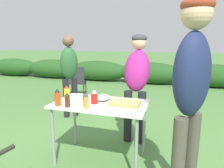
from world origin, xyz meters
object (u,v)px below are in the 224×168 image
paper_cup_stack (79,100)px  standing_person_in_gray_fleece (69,69)px  spice_jar (86,102)px  standing_person_in_dark_puffer (191,82)px  folding_table (100,109)px  hot_sauce_bottle (58,98)px  food_tray (125,104)px  bbq_sauce_bottle (67,100)px  mixing_bowl (102,97)px  plate_stack (79,99)px  mustard_bottle (67,92)px  standing_person_with_beanie (137,76)px  camp_chair_green_behind_table (76,80)px  ketchup_bottle (94,97)px

paper_cup_stack → standing_person_in_gray_fleece: 1.72m
spice_jar → standing_person_in_dark_puffer: size_ratio=0.09×
folding_table → hot_sauce_bottle: 0.51m
folding_table → food_tray: bearing=-3.1°
hot_sauce_bottle → bbq_sauce_bottle: hot_sauce_bottle is taller
hot_sauce_bottle → spice_jar: hot_sauce_bottle is taller
mixing_bowl → paper_cup_stack: bearing=-115.1°
spice_jar → bbq_sauce_bottle: 0.22m
spice_jar → standing_person_in_gray_fleece: 1.80m
folding_table → plate_stack: 0.30m
paper_cup_stack → bbq_sauce_bottle: bbq_sauce_bottle is taller
food_tray → mustard_bottle: 0.78m
folding_table → mustard_bottle: (-0.47, 0.05, 0.16)m
folding_table → paper_cup_stack: paper_cup_stack is taller
mixing_bowl → standing_person_in_dark_puffer: standing_person_in_dark_puffer is taller
bbq_sauce_bottle → standing_person_with_beanie: bearing=57.7°
mustard_bottle → standing_person_in_dark_puffer: bearing=-18.9°
mixing_bowl → bbq_sauce_bottle: size_ratio=1.30×
standing_person_with_beanie → camp_chair_green_behind_table: size_ratio=1.88×
ketchup_bottle → standing_person_in_dark_puffer: 1.12m
standing_person_in_dark_puffer → standing_person_in_gray_fleece: bearing=-93.5°
food_tray → folding_table: bearing=176.9°
mustard_bottle → standing_person_in_dark_puffer: (1.42, -0.48, 0.31)m
spice_jar → food_tray: bearing=30.8°
hot_sauce_bottle → camp_chair_green_behind_table: size_ratio=0.24×
mixing_bowl → standing_person_in_gray_fleece: 1.57m
spice_jar → mustard_bottle: size_ratio=0.94×
spice_jar → bbq_sauce_bottle: bbq_sauce_bottle is taller
ketchup_bottle → mixing_bowl: bearing=76.3°
spice_jar → bbq_sauce_bottle: bearing=-178.5°
standing_person_with_beanie → plate_stack: bearing=-130.5°
standing_person_with_beanie → mixing_bowl: bearing=-119.3°
hot_sauce_bottle → spice_jar: size_ratio=1.23×
mixing_bowl → standing_person_in_dark_puffer: 1.17m
plate_stack → paper_cup_stack: bearing=-62.0°
ketchup_bottle → mustard_bottle: (-0.41, 0.09, 0.01)m
folding_table → standing_person_in_dark_puffer: standing_person_in_dark_puffer is taller
standing_person_with_beanie → camp_chair_green_behind_table: (-1.95, 1.87, -0.50)m
folding_table → paper_cup_stack: size_ratio=7.61×
plate_stack → mustard_bottle: (-0.19, 0.04, 0.06)m
standing_person_in_gray_fleece → camp_chair_green_behind_table: (-0.55, 1.33, -0.49)m
mustard_bottle → standing_person_with_beanie: bearing=39.7°
ketchup_bottle → standing_person_with_beanie: 0.83m
food_tray → standing_person_in_dark_puffer: size_ratio=0.21×
hot_sauce_bottle → standing_person_in_dark_puffer: 1.42m
mixing_bowl → spice_jar: size_ratio=1.35×
paper_cup_stack → hot_sauce_bottle: hot_sauce_bottle is taller
plate_stack → standing_person_in_gray_fleece: bearing=123.5°
camp_chair_green_behind_table → paper_cup_stack: bearing=-78.7°
camp_chair_green_behind_table → standing_person_in_gray_fleece: bearing=-84.2°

